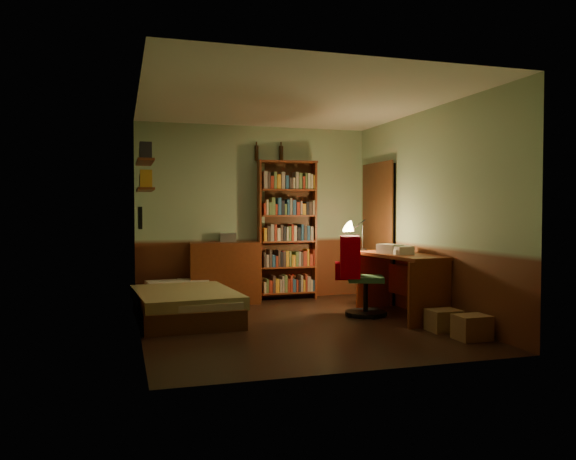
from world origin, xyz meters
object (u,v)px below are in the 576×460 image
object	(u,v)px
dresser	(225,272)
desk_lamp	(363,226)
bookshelf	(287,230)
cardboard_box_a	(472,327)
desk	(400,285)
mini_stereo	(228,237)
cardboard_box_b	(444,320)
office_chair	(366,282)
bed	(184,293)

from	to	relation	value
dresser	desk_lamp	world-z (taller)	desk_lamp
bookshelf	cardboard_box_a	world-z (taller)	bookshelf
desk	desk_lamp	world-z (taller)	desk_lamp
dresser	bookshelf	bearing A→B (deg)	10.89
mini_stereo	cardboard_box_b	size ratio (longest dim) A/B	0.70
desk_lamp	cardboard_box_b	world-z (taller)	desk_lamp
bookshelf	office_chair	world-z (taller)	bookshelf
mini_stereo	desk	world-z (taller)	mini_stereo
dresser	desk	distance (m)	2.54
dresser	office_chair	bearing A→B (deg)	-38.54
desk	cardboard_box_a	size ratio (longest dim) A/B	4.34
cardboard_box_a	cardboard_box_b	xyz separation A→B (m)	(-0.05, 0.45, -0.01)
desk_lamp	mini_stereo	bearing A→B (deg)	139.28
cardboard_box_a	cardboard_box_b	size ratio (longest dim) A/B	1.01
bed	mini_stereo	xyz separation A→B (m)	(0.77, 1.05, 0.64)
bed	desk_lamp	bearing A→B (deg)	-3.33
bookshelf	cardboard_box_b	size ratio (longest dim) A/B	6.16
bed	cardboard_box_a	size ratio (longest dim) A/B	6.04
bed	dresser	world-z (taller)	dresser
bed	mini_stereo	distance (m)	1.45
cardboard_box_b	office_chair	bearing A→B (deg)	112.24
bed	office_chair	xyz separation A→B (m)	(2.22, -0.58, 0.13)
mini_stereo	desk_lamp	bearing A→B (deg)	-23.03
desk_lamp	office_chair	world-z (taller)	desk_lamp
desk	desk_lamp	size ratio (longest dim) A/B	2.20
mini_stereo	office_chair	size ratio (longest dim) A/B	0.27
bed	dresser	size ratio (longest dim) A/B	2.08
dresser	office_chair	world-z (taller)	dresser
office_chair	cardboard_box_a	bearing A→B (deg)	-51.40
cardboard_box_a	bed	bearing A→B (deg)	142.13
office_chair	desk_lamp	bearing A→B (deg)	90.74
dresser	cardboard_box_b	xyz separation A→B (m)	(1.98, -2.59, -0.32)
bookshelf	desk_lamp	xyz separation A→B (m)	(0.75, -1.07, 0.09)
bed	cardboard_box_a	world-z (taller)	bed
dresser	cardboard_box_b	distance (m)	3.28
dresser	bookshelf	world-z (taller)	bookshelf
desk	cardboard_box_b	xyz separation A→B (m)	(0.04, -0.95, -0.28)
dresser	cardboard_box_a	bearing A→B (deg)	-50.41
desk	cardboard_box_a	world-z (taller)	desk
bookshelf	desk	distance (m)	2.08
dresser	office_chair	xyz separation A→B (m)	(1.53, -1.50, -0.01)
bookshelf	cardboard_box_a	distance (m)	3.42
dresser	bookshelf	size ratio (longest dim) A/B	0.48
mini_stereo	office_chair	bearing A→B (deg)	-37.12
bed	desk	xyz separation A→B (m)	(2.63, -0.71, 0.09)
bookshelf	cardboard_box_b	world-z (taller)	bookshelf
bookshelf	office_chair	size ratio (longest dim) A/B	2.40
desk_lamp	bookshelf	bearing A→B (deg)	118.50
bed	cardboard_box_b	world-z (taller)	bed
mini_stereo	desk_lamp	distance (m)	1.99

